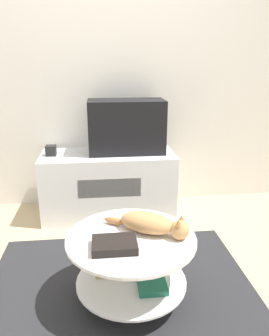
# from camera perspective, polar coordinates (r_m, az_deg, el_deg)

# --- Properties ---
(ground_plane) EXTENTS (12.00, 12.00, 0.00)m
(ground_plane) POSITION_cam_1_polar(r_m,az_deg,el_deg) (2.15, -2.31, -21.82)
(ground_plane) COLOR tan
(wall_back) EXTENTS (8.00, 0.05, 2.60)m
(wall_back) POSITION_cam_1_polar(r_m,az_deg,el_deg) (3.16, -4.67, 16.71)
(wall_back) COLOR silver
(wall_back) RESTS_ON ground_plane
(rug) EXTENTS (1.68, 1.44, 0.02)m
(rug) POSITION_cam_1_polar(r_m,az_deg,el_deg) (2.15, -2.32, -21.62)
(rug) COLOR #28282B
(rug) RESTS_ON ground_plane
(tv_stand) EXTENTS (1.19, 0.50, 0.59)m
(tv_stand) POSITION_cam_1_polar(r_m,az_deg,el_deg) (3.03, -4.53, -2.84)
(tv_stand) COLOR white
(tv_stand) RESTS_ON ground_plane
(tv) EXTENTS (0.67, 0.33, 0.47)m
(tv) POSITION_cam_1_polar(r_m,az_deg,el_deg) (2.93, -1.43, 7.23)
(tv) COLOR black
(tv) RESTS_ON tv_stand
(speaker) EXTENTS (0.09, 0.09, 0.09)m
(speaker) POSITION_cam_1_polar(r_m,az_deg,el_deg) (2.96, -14.34, 2.97)
(speaker) COLOR black
(speaker) RESTS_ON tv_stand
(coffee_table) EXTENTS (0.73, 0.73, 0.42)m
(coffee_table) POSITION_cam_1_polar(r_m,az_deg,el_deg) (1.96, -0.46, -15.67)
(coffee_table) COLOR #B2B2B7
(coffee_table) RESTS_ON rug
(dvd_box) EXTENTS (0.24, 0.17, 0.05)m
(dvd_box) POSITION_cam_1_polar(r_m,az_deg,el_deg) (1.77, -3.50, -13.19)
(dvd_box) COLOR black
(dvd_box) RESTS_ON coffee_table
(cat) EXTENTS (0.47, 0.30, 0.13)m
(cat) POSITION_cam_1_polar(r_m,az_deg,el_deg) (1.89, 3.01, -9.64)
(cat) COLOR tan
(cat) RESTS_ON coffee_table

